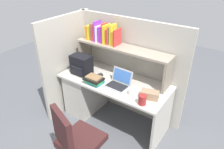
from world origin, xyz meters
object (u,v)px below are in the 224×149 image
at_px(computer_mouse, 99,75).
at_px(laptop, 119,82).
at_px(office_chair, 77,146).
at_px(tissue_box, 150,95).
at_px(paper_cup, 131,92).
at_px(snack_canister, 142,100).
at_px(backpack, 81,65).

bearing_deg(computer_mouse, laptop, 15.50).
bearing_deg(office_chair, tissue_box, -96.83).
relative_size(paper_cup, tissue_box, 0.40).
relative_size(tissue_box, office_chair, 0.24).
distance_m(tissue_box, snack_canister, 0.16).
relative_size(laptop, office_chair, 0.35).
bearing_deg(paper_cup, computer_mouse, 167.47).
relative_size(backpack, tissue_box, 1.36).
relative_size(tissue_box, snack_canister, 1.78).
distance_m(computer_mouse, snack_canister, 0.87).
height_order(laptop, office_chair, laptop).
distance_m(laptop, tissue_box, 0.47).
bearing_deg(laptop, backpack, -177.96).
bearing_deg(snack_canister, laptop, 157.13).
relative_size(computer_mouse, office_chair, 0.11).
xyz_separation_m(paper_cup, snack_canister, (0.21, -0.10, 0.02)).
height_order(computer_mouse, snack_canister, snack_canister).
xyz_separation_m(computer_mouse, snack_canister, (0.83, -0.24, 0.05)).
height_order(paper_cup, office_chair, office_chair).
distance_m(backpack, snack_canister, 1.13).
bearing_deg(computer_mouse, office_chair, -44.14).
distance_m(laptop, office_chair, 0.98).
height_order(computer_mouse, office_chair, office_chair).
distance_m(backpack, office_chair, 1.21).
relative_size(paper_cup, snack_canister, 0.72).
height_order(laptop, paper_cup, laptop).
bearing_deg(tissue_box, computer_mouse, 159.51).
bearing_deg(backpack, snack_canister, -8.57).
bearing_deg(laptop, snack_canister, -22.87).
bearing_deg(office_chair, computer_mouse, -46.42).
bearing_deg(snack_canister, tissue_box, 83.06).
bearing_deg(office_chair, backpack, -31.57).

